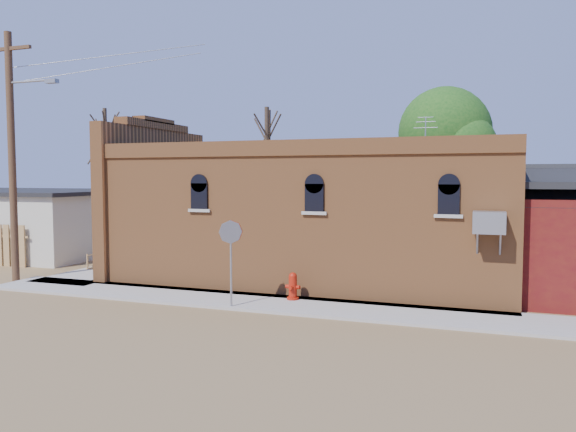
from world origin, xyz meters
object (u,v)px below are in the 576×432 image
(brick_bar, at_px, (307,217))
(fire_hydrant, at_px, (293,286))
(stop_sign, at_px, (231,240))
(trash_barrel, at_px, (153,255))
(utility_pole, at_px, (13,151))

(brick_bar, bearing_deg, fire_hydrant, -78.37)
(stop_sign, bearing_deg, fire_hydrant, 30.06)
(brick_bar, xyz_separation_m, fire_hydrant, (0.83, -4.04, -1.85))
(brick_bar, xyz_separation_m, stop_sign, (-0.56, -5.49, -0.33))
(fire_hydrant, bearing_deg, stop_sign, -122.98)
(brick_bar, distance_m, trash_barrel, 7.18)
(brick_bar, bearing_deg, trash_barrel, 178.24)
(stop_sign, bearing_deg, utility_pole, 156.45)
(utility_pole, height_order, stop_sign, utility_pole)
(stop_sign, xyz_separation_m, trash_barrel, (-6.38, 5.71, -1.50))
(brick_bar, relative_size, stop_sign, 6.52)
(utility_pole, xyz_separation_m, fire_hydrant, (10.62, 0.25, -4.28))
(brick_bar, height_order, fire_hydrant, brick_bar)
(fire_hydrant, bearing_deg, utility_pole, -167.82)
(stop_sign, bearing_deg, brick_bar, 68.04)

